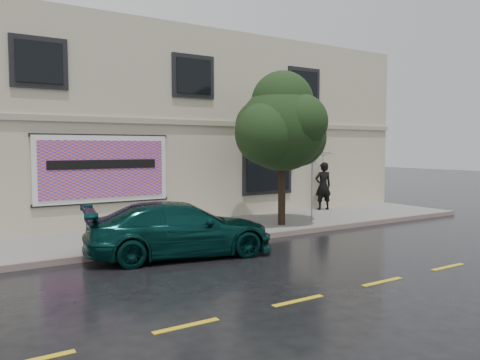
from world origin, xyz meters
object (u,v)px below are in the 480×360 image
street_tree (282,129)px  car (181,229)px  pedestrian (323,186)px  fire_hydrant (170,225)px

street_tree → car: bearing=-159.3°
pedestrian → fire_hydrant: 8.30m
pedestrian → street_tree: size_ratio=0.42×
car → pedestrian: (8.26, 3.81, 0.45)m
car → fire_hydrant: car is taller
street_tree → fire_hydrant: street_tree is taller
car → street_tree: (4.49, 1.70, 2.66)m
pedestrian → street_tree: bearing=44.9°
street_tree → fire_hydrant: bearing=-176.1°
pedestrian → fire_hydrant: bearing=32.4°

